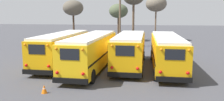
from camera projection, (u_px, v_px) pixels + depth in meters
The scene contains 10 objects.
ground_plane at pixel (112, 67), 20.57m from camera, with size 160.00×160.00×0.00m, color #424247.
school_bus_0 at pixel (63, 48), 21.29m from camera, with size 2.70×10.25×3.04m.
school_bus_1 at pixel (92, 50), 19.43m from camera, with size 2.86×11.01×3.08m.
school_bus_2 at pixel (130, 49), 20.26m from camera, with size 2.74×9.48×3.06m.
school_bus_3 at pixel (167, 51), 19.55m from camera, with size 2.53×10.49×2.99m.
utility_pole at pixel (120, 19), 31.82m from camera, with size 1.80×0.28×8.14m.
bare_tree_0 at pixel (156, 4), 39.07m from camera, with size 3.72×3.72×8.10m.
bare_tree_1 at pixel (118, 11), 38.82m from camera, with size 3.38×3.38×6.71m.
bare_tree_2 at pixel (73, 8), 39.17m from camera, with size 3.69×3.69×7.38m.
traffic_cone at pixel (44, 89), 13.62m from camera, with size 0.36×0.36×0.54m.
Camera 1 is at (2.91, -19.83, 4.89)m, focal length 35.00 mm.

